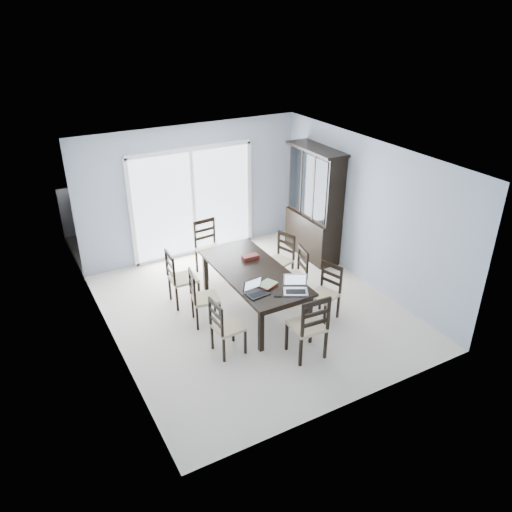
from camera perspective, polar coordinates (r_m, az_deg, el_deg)
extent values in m
plane|color=beige|center=(8.37, -0.28, -6.17)|extent=(5.00, 5.00, 0.00)
plane|color=white|center=(7.28, -0.32, 11.20)|extent=(5.00, 5.00, 0.00)
cube|color=#97A3B4|center=(9.84, -7.32, 7.33)|extent=(4.50, 0.02, 2.60)
cube|color=#97A3B4|center=(7.07, -16.56, -1.93)|extent=(0.02, 5.00, 2.60)
cube|color=#97A3B4|center=(8.94, 12.52, 4.81)|extent=(0.02, 5.00, 2.60)
cube|color=gray|center=(11.22, -8.85, 2.31)|extent=(4.50, 2.00, 0.10)
cube|color=#99999E|center=(11.87, -10.79, 6.71)|extent=(4.50, 0.06, 1.10)
cube|color=black|center=(8.00, -0.29, -1.80)|extent=(1.00, 2.20, 0.04)
cube|color=black|center=(8.03, -0.29, -2.17)|extent=(0.88, 2.08, 0.10)
cube|color=black|center=(7.29, 0.58, -8.56)|extent=(0.07, 0.07, 0.69)
cube|color=black|center=(7.66, 6.10, -6.75)|extent=(0.07, 0.07, 0.69)
cube|color=black|center=(8.82, -5.80, -1.86)|extent=(0.07, 0.07, 0.69)
cube|color=black|center=(9.13, -0.97, -0.64)|extent=(0.07, 0.07, 0.69)
cube|color=black|center=(10.04, 6.41, 2.39)|extent=(0.45, 1.30, 0.85)
cube|color=black|center=(9.66, 6.88, 8.22)|extent=(0.38, 1.30, 1.30)
cube|color=black|center=(9.45, 6.96, 12.07)|extent=(0.50, 1.38, 0.05)
cube|color=black|center=(9.23, 7.39, 7.29)|extent=(0.02, 0.36, 1.18)
cube|color=black|center=(9.55, 5.91, 8.06)|extent=(0.02, 0.36, 1.18)
cube|color=black|center=(9.88, 4.54, 8.77)|extent=(0.02, 0.36, 1.18)
cube|color=silver|center=(9.91, -7.19, 5.93)|extent=(2.40, 0.02, 2.10)
cube|color=white|center=(9.56, -7.54, 12.00)|extent=(2.52, 0.05, 0.08)
cube|color=white|center=(9.90, -7.16, 5.91)|extent=(0.06, 0.05, 2.10)
cube|color=white|center=(10.31, -6.84, 0.59)|extent=(2.52, 0.05, 0.05)
cube|color=black|center=(7.43, -5.03, -9.28)|extent=(0.03, 0.03, 0.40)
cube|color=black|center=(7.18, -3.69, -10.71)|extent=(0.03, 0.03, 0.40)
cube|color=black|center=(7.56, -2.64, -8.45)|extent=(0.03, 0.03, 0.40)
cube|color=black|center=(7.32, -1.24, -9.82)|extent=(0.03, 0.03, 0.40)
cube|color=#C8B285|center=(7.24, -3.19, -8.13)|extent=(0.41, 0.41, 0.05)
cube|color=black|center=(8.14, -7.25, -5.76)|extent=(0.04, 0.04, 0.41)
cube|color=black|center=(7.84, -6.73, -7.14)|extent=(0.04, 0.04, 0.41)
cube|color=black|center=(8.20, -4.75, -5.36)|extent=(0.04, 0.04, 0.41)
cube|color=black|center=(7.90, -4.13, -6.71)|extent=(0.04, 0.04, 0.41)
cube|color=#C8B285|center=(7.90, -5.79, -4.84)|extent=(0.47, 0.47, 0.05)
cube|color=black|center=(8.66, -9.82, -3.68)|extent=(0.04, 0.04, 0.44)
cube|color=black|center=(8.34, -9.01, -4.91)|extent=(0.04, 0.04, 0.44)
cube|color=black|center=(8.76, -7.41, -3.13)|extent=(0.04, 0.04, 0.44)
cube|color=black|center=(8.44, -6.53, -4.32)|extent=(0.04, 0.04, 0.44)
cube|color=#C8B285|center=(8.43, -8.30, -2.58)|extent=(0.44, 0.44, 0.05)
cube|color=black|center=(8.19, 9.36, -5.75)|extent=(0.04, 0.04, 0.41)
cube|color=black|center=(8.36, 7.35, -4.86)|extent=(0.04, 0.04, 0.41)
cube|color=black|center=(7.93, 7.86, -6.80)|extent=(0.04, 0.04, 0.41)
cube|color=black|center=(8.11, 5.81, -5.85)|extent=(0.04, 0.04, 0.41)
cube|color=#C8B285|center=(8.02, 7.70, -4.44)|extent=(0.50, 0.50, 0.05)
cube|color=black|center=(8.49, 5.61, -4.15)|extent=(0.04, 0.04, 0.42)
cube|color=black|center=(8.78, 4.69, -2.96)|extent=(0.04, 0.04, 0.42)
cube|color=black|center=(8.37, 3.27, -4.55)|extent=(0.04, 0.04, 0.42)
cube|color=black|center=(8.66, 2.41, -3.33)|extent=(0.04, 0.04, 0.42)
cube|color=#C8B285|center=(8.46, 4.05, -2.38)|extent=(0.48, 0.48, 0.05)
cube|color=black|center=(9.09, 4.19, -1.86)|extent=(0.04, 0.04, 0.41)
cube|color=black|center=(9.29, 2.49, -1.12)|extent=(0.04, 0.04, 0.41)
cube|color=black|center=(8.85, 2.69, -2.68)|extent=(0.04, 0.04, 0.41)
cube|color=black|center=(9.06, 0.98, -1.91)|extent=(0.04, 0.04, 0.41)
cube|color=#C8B285|center=(8.96, 2.62, -0.61)|extent=(0.50, 0.50, 0.05)
cube|color=black|center=(7.10, 5.12, -10.93)|extent=(0.04, 0.04, 0.46)
cube|color=black|center=(7.28, 7.94, -10.02)|extent=(0.04, 0.04, 0.46)
cube|color=black|center=(7.38, 3.52, -9.19)|extent=(0.04, 0.04, 0.46)
cube|color=black|center=(7.56, 6.27, -8.36)|extent=(0.04, 0.04, 0.46)
cube|color=#C8B285|center=(7.18, 5.81, -7.96)|extent=(0.48, 0.48, 0.05)
cube|color=black|center=(9.63, -4.68, 0.04)|extent=(0.04, 0.04, 0.46)
cube|color=black|center=(9.46, -6.80, -0.59)|extent=(0.04, 0.04, 0.46)
cube|color=black|center=(9.31, -3.44, -0.90)|extent=(0.04, 0.04, 0.46)
cube|color=black|center=(9.14, -5.62, -1.56)|extent=(0.04, 0.04, 0.46)
cube|color=#C8B285|center=(9.27, -5.20, 0.65)|extent=(0.48, 0.48, 0.05)
cube|color=black|center=(7.35, 0.18, -4.37)|extent=(0.34, 0.25, 0.02)
cube|color=silver|center=(7.29, 0.18, -3.64)|extent=(0.28, 0.07, 0.17)
cube|color=silver|center=(7.43, 4.55, -4.09)|extent=(0.43, 0.39, 0.02)
cube|color=silver|center=(7.36, 4.58, -3.26)|extent=(0.30, 0.19, 0.19)
cube|color=maroon|center=(7.55, 1.27, -3.38)|extent=(0.29, 0.25, 0.03)
cube|color=gold|center=(7.54, 1.34, -3.21)|extent=(0.33, 0.30, 0.01)
cube|color=black|center=(7.32, 2.51, -4.56)|extent=(0.13, 0.11, 0.01)
cube|color=#521013|center=(8.33, -0.66, -0.13)|extent=(0.28, 0.14, 0.07)
cube|color=brown|center=(10.77, -13.82, 3.87)|extent=(2.08, 1.88, 0.97)
cube|color=gray|center=(10.59, -14.13, 6.45)|extent=(2.14, 1.94, 0.06)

